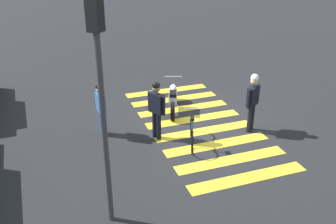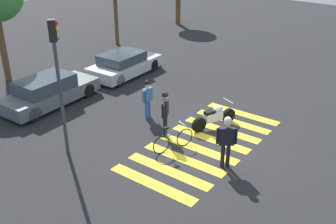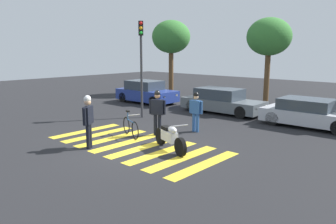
{
  "view_description": "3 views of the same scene",
  "coord_description": "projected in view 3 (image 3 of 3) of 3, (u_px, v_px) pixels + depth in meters",
  "views": [
    {
      "loc": [
        -10.03,
        4.63,
        5.68
      ],
      "look_at": [
        -0.17,
        1.12,
        0.72
      ],
      "focal_mm": 40.36,
      "sensor_mm": 36.0,
      "label": 1
    },
    {
      "loc": [
        -11.3,
        -6.65,
        7.7
      ],
      "look_at": [
        -0.27,
        1.5,
        1.0
      ],
      "focal_mm": 42.77,
      "sensor_mm": 36.0,
      "label": 2
    },
    {
      "loc": [
        8.77,
        -7.81,
        3.44
      ],
      "look_at": [
        0.8,
        0.91,
        1.21
      ],
      "focal_mm": 35.2,
      "sensor_mm": 36.0,
      "label": 3
    }
  ],
  "objects": [
    {
      "name": "ground_plane",
      "position": [
        135.0,
        145.0,
        12.12
      ],
      "size": [
        60.0,
        60.0,
        0.0
      ],
      "primitive_type": "plane",
      "color": "#232326"
    },
    {
      "name": "police_motorcycle",
      "position": [
        170.0,
        137.0,
        11.42
      ],
      "size": [
        2.05,
        0.99,
        1.03
      ],
      "color": "black",
      "rests_on": "ground_plane"
    },
    {
      "name": "leaning_bicycle",
      "position": [
        131.0,
        127.0,
        13.25
      ],
      "size": [
        1.62,
        0.69,
        1.02
      ],
      "color": "black",
      "rests_on": "ground_plane"
    },
    {
      "name": "officer_on_foot",
      "position": [
        88.0,
        117.0,
        11.5
      ],
      "size": [
        0.46,
        0.6,
        1.9
      ],
      "color": "black",
      "rests_on": "ground_plane"
    },
    {
      "name": "officer_by_motorcycle",
      "position": [
        157.0,
        109.0,
        13.29
      ],
      "size": [
        0.62,
        0.41,
        1.86
      ],
      "color": "black",
      "rests_on": "ground_plane"
    },
    {
      "name": "pedestrian_bystander",
      "position": [
        196.0,
        109.0,
        13.88
      ],
      "size": [
        0.65,
        0.23,
        1.71
      ],
      "color": "#2D5999",
      "rests_on": "ground_plane"
    },
    {
      "name": "crosswalk_stripes",
      "position": [
        135.0,
        145.0,
        12.12
      ],
      "size": [
        6.75,
        3.29,
        0.01
      ],
      "color": "yellow",
      "rests_on": "ground_plane"
    },
    {
      "name": "car_blue_hatchback",
      "position": [
        146.0,
        92.0,
        21.65
      ],
      "size": [
        4.17,
        1.92,
        1.46
      ],
      "color": "black",
      "rests_on": "ground_plane"
    },
    {
      "name": "car_grey_coupe",
      "position": [
        222.0,
        101.0,
        18.21
      ],
      "size": [
        4.61,
        1.86,
        1.35
      ],
      "color": "black",
      "rests_on": "ground_plane"
    },
    {
      "name": "car_silver_sedan",
      "position": [
        309.0,
        113.0,
        14.9
      ],
      "size": [
        4.2,
        1.99,
        1.27
      ],
      "color": "black",
      "rests_on": "ground_plane"
    },
    {
      "name": "traffic_light_pole",
      "position": [
        141.0,
        55.0,
        16.46
      ],
      "size": [
        0.34,
        0.34,
        4.84
      ],
      "color": "#38383D",
      "rests_on": "ground_plane"
    },
    {
      "name": "street_tree_near",
      "position": [
        171.0,
        37.0,
        25.45
      ],
      "size": [
        2.97,
        2.97,
        5.7
      ],
      "color": "brown",
      "rests_on": "ground_plane"
    },
    {
      "name": "street_tree_mid",
      "position": [
        269.0,
        37.0,
        20.14
      ],
      "size": [
        2.71,
        2.71,
        5.39
      ],
      "color": "brown",
      "rests_on": "ground_plane"
    }
  ]
}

